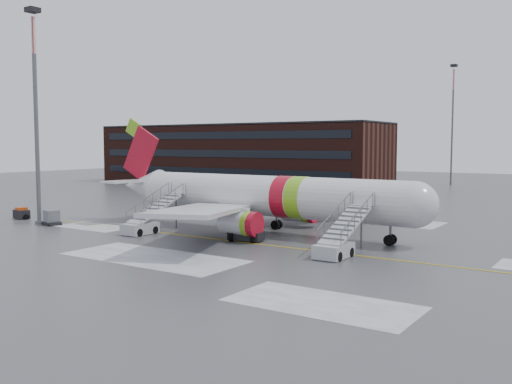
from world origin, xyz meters
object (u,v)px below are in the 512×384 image
Objects in this scene: airliner at (259,196)px; light_mast_near at (36,112)px; baggage_tractor at (22,214)px; airstair_aft at (146,222)px; uld_container at (52,218)px; airstair_fwd at (338,242)px; pushback_tug at (244,232)px.

airliner is 1.58× the size of light_mast_near.
airstair_aft is at bearing 0.78° from baggage_tractor.
baggage_tractor is (-18.99, -0.26, -0.52)m from airstair_aft.
airstair_aft is 3.56× the size of uld_container.
airstair_aft is (-19.82, 0.00, 0.00)m from airstair_fwd.
pushback_tug is at bearing 170.58° from airstair_fwd.
light_mast_near reaches higher than pushback_tug.
airliner is 10.94m from airstair_aft.
pushback_tug is (10.14, 1.61, -0.32)m from airstair_aft.
airliner reaches higher than pushback_tug.
airliner reaches higher than airstair_aft.
pushback_tug is 1.45× the size of uld_container.
airliner is at bearing 13.91° from baggage_tractor.
airstair_fwd is at bearing -29.91° from airliner.
uld_container is at bearing 2.14° from light_mast_near.
baggage_tractor is at bearing 169.76° from uld_container.
light_mast_near reaches higher than airstair_fwd.
airstair_fwd is 2.45× the size of pushback_tug.
light_mast_near reaches higher than airstair_aft.
airstair_fwd is at bearing 0.00° from airstair_aft.
light_mast_near is (-13.87, -1.61, 10.53)m from airstair_aft.
airliner is at bearing 37.70° from airstair_aft.
uld_container is 0.10× the size of light_mast_near.
airstair_aft is at bearing -170.99° from pushback_tug.
airliner is 13.32m from airstair_fwd.
airstair_fwd is 1.00× the size of airstair_aft.
pushback_tug is (1.68, -4.93, -2.68)m from airliner.
airstair_aft reaches higher than baggage_tractor.
airliner is 22.08m from uld_container.
airstair_fwd is 0.35× the size of light_mast_near.
uld_container is 11.05m from light_mast_near.
pushback_tug reaches higher than baggage_tractor.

